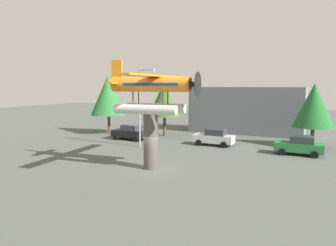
# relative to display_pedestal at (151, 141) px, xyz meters

# --- Properties ---
(ground_plane) EXTENTS (140.00, 140.00, 0.00)m
(ground_plane) POSITION_rel_display_pedestal_xyz_m (0.00, 0.00, -2.12)
(ground_plane) COLOR #4C514C
(display_pedestal) EXTENTS (1.10, 1.10, 4.25)m
(display_pedestal) POSITION_rel_display_pedestal_xyz_m (0.00, 0.00, 0.00)
(display_pedestal) COLOR #4C4742
(display_pedestal) RESTS_ON ground
(floatplane_monument) EXTENTS (7.01, 10.46, 4.00)m
(floatplane_monument) POSITION_rel_display_pedestal_xyz_m (0.13, 0.01, 3.79)
(floatplane_monument) COLOR silver
(floatplane_monument) RESTS_ON display_pedestal
(car_near_black) EXTENTS (4.20, 2.02, 1.76)m
(car_near_black) POSITION_rel_display_pedestal_xyz_m (-8.51, 10.31, -1.24)
(car_near_black) COLOR black
(car_near_black) RESTS_ON ground
(car_mid_silver) EXTENTS (4.20, 2.02, 1.76)m
(car_mid_silver) POSITION_rel_display_pedestal_xyz_m (1.46, 11.15, -1.24)
(car_mid_silver) COLOR silver
(car_mid_silver) RESTS_ON ground
(car_far_green) EXTENTS (4.20, 2.02, 1.76)m
(car_far_green) POSITION_rel_display_pedestal_xyz_m (9.89, 10.11, -1.24)
(car_far_green) COLOR #237A38
(car_far_green) RESTS_ON ground
(streetlight_primary) EXTENTS (1.84, 0.28, 7.96)m
(streetlight_primary) POSITION_rel_display_pedestal_xyz_m (-5.05, 7.11, 2.49)
(streetlight_primary) COLOR gray
(streetlight_primary) RESTS_ON ground
(storefront_building) EXTENTS (14.59, 5.40, 6.10)m
(storefront_building) POSITION_rel_display_pedestal_xyz_m (2.45, 22.00, 0.93)
(storefront_building) COLOR slate
(storefront_building) RESTS_ON ground
(tree_west) EXTENTS (4.67, 4.67, 7.63)m
(tree_west) POSITION_rel_display_pedestal_xyz_m (-13.74, 13.36, 2.91)
(tree_west) COLOR brown
(tree_west) RESTS_ON ground
(tree_east) EXTENTS (4.05, 4.05, 6.96)m
(tree_east) POSITION_rel_display_pedestal_xyz_m (-6.26, 14.84, 2.57)
(tree_east) COLOR brown
(tree_east) RESTS_ON ground
(tree_center_back) EXTENTS (4.06, 4.06, 6.57)m
(tree_center_back) POSITION_rel_display_pedestal_xyz_m (10.78, 14.74, 2.18)
(tree_center_back) COLOR brown
(tree_center_back) RESTS_ON ground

